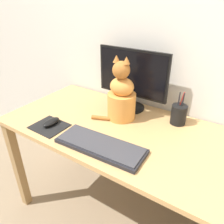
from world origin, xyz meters
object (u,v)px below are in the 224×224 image
object	(u,v)px
monitor	(132,78)
cat	(121,96)
keyboard	(101,145)
computer_mouse_left	(51,122)
pen_cup	(179,114)

from	to	relation	value
monitor	cat	size ratio (longest dim) A/B	1.22
monitor	keyboard	distance (m)	0.48
monitor	computer_mouse_left	xyz separation A→B (m)	(-0.27, -0.42, -0.18)
cat	pen_cup	distance (m)	0.33
keyboard	pen_cup	distance (m)	0.48
keyboard	computer_mouse_left	world-z (taller)	computer_mouse_left
computer_mouse_left	pen_cup	xyz separation A→B (m)	(0.58, 0.40, 0.04)
pen_cup	keyboard	bearing A→B (deg)	-119.12
pen_cup	computer_mouse_left	bearing A→B (deg)	-145.09
computer_mouse_left	pen_cup	size ratio (longest dim) A/B	0.60
cat	pen_cup	xyz separation A→B (m)	(0.30, 0.12, -0.08)
pen_cup	monitor	bearing A→B (deg)	177.06
monitor	computer_mouse_left	size ratio (longest dim) A/B	4.06
computer_mouse_left	cat	world-z (taller)	cat
monitor	keyboard	world-z (taller)	monitor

